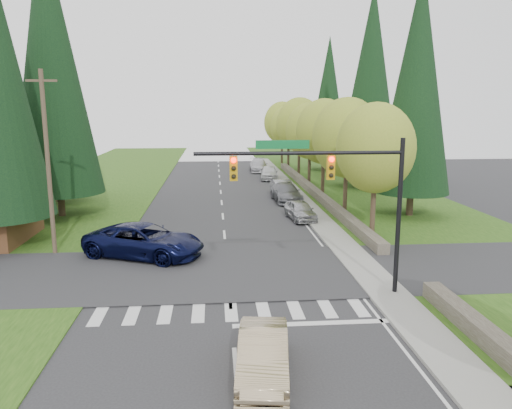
{
  "coord_description": "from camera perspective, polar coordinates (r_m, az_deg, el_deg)",
  "views": [
    {
      "loc": [
        -0.57,
        -15.58,
        8.03
      ],
      "look_at": [
        1.67,
        11.11,
        2.8
      ],
      "focal_mm": 35.0,
      "sensor_mm": 36.0,
      "label": 1
    }
  ],
  "objects": [
    {
      "name": "decid_tree_0",
      "position": [
        31.25,
        13.52,
        6.28
      ],
      "size": [
        4.8,
        4.8,
        8.37
      ],
      "color": "#38281C",
      "rests_on": "ground"
    },
    {
      "name": "decid_tree_5",
      "position": [
        65.35,
        3.76,
        8.84
      ],
      "size": [
        4.8,
        4.8,
        8.3
      ],
      "color": "#38281C",
      "rests_on": "ground"
    },
    {
      "name": "conifer_e_b",
      "position": [
        52.05,
        13.0,
        13.82
      ],
      "size": [
        6.12,
        6.12,
        19.8
      ],
      "color": "#38281C",
      "rests_on": "ground"
    },
    {
      "name": "decid_tree_3",
      "position": [
        51.57,
        6.19,
        8.36
      ],
      "size": [
        5.0,
        5.0,
        8.55
      ],
      "color": "#38281C",
      "rests_on": "ground"
    },
    {
      "name": "sidewalk_east",
      "position": [
        39.14,
        6.31,
        -0.76
      ],
      "size": [
        1.8,
        80.0,
        0.13
      ],
      "primitive_type": "cube",
      "color": "gray",
      "rests_on": "ground"
    },
    {
      "name": "curb_east",
      "position": [
        38.99,
        5.08,
        -0.78
      ],
      "size": [
        0.2,
        80.0,
        0.13
      ],
      "primitive_type": "cube",
      "color": "gray",
      "rests_on": "ground"
    },
    {
      "name": "parked_car_a",
      "position": [
        36.23,
        5.11,
        -0.67
      ],
      "size": [
        2.1,
        4.26,
        1.4
      ],
      "primitive_type": "imported",
      "rotation": [
        0.0,
        0.0,
        0.11
      ],
      "color": "#A7A7AC",
      "rests_on": "ground"
    },
    {
      "name": "parked_car_e",
      "position": [
        63.38,
        0.32,
        4.49
      ],
      "size": [
        2.25,
        5.4,
        1.56
      ],
      "primitive_type": "imported",
      "rotation": [
        0.0,
        0.0,
        -0.01
      ],
      "color": "#BCBBC1",
      "rests_on": "ground"
    },
    {
      "name": "traffic_signal",
      "position": [
        20.91,
        8.94,
        2.53
      ],
      "size": [
        8.7,
        0.37,
        6.8
      ],
      "color": "black",
      "rests_on": "ground"
    },
    {
      "name": "conifer_e_a",
      "position": [
        38.49,
        17.94,
        13.15
      ],
      "size": [
        5.44,
        5.44,
        17.8
      ],
      "color": "#38281C",
      "rests_on": "ground"
    },
    {
      "name": "conifer_w_e",
      "position": [
        45.66,
        -22.51,
        13.07
      ],
      "size": [
        5.78,
        5.78,
        18.8
      ],
      "color": "#38281C",
      "rests_on": "ground"
    },
    {
      "name": "conifer_w_c",
      "position": [
        39.42,
        -22.44,
        14.99
      ],
      "size": [
        6.46,
        6.46,
        20.8
      ],
      "color": "#38281C",
      "rests_on": "ground"
    },
    {
      "name": "decid_tree_1",
      "position": [
        37.96,
        10.37,
        7.5
      ],
      "size": [
        5.2,
        5.2,
        8.8
      ],
      "color": "#38281C",
      "rests_on": "ground"
    },
    {
      "name": "decid_tree_6",
      "position": [
        72.28,
        3.01,
        9.32
      ],
      "size": [
        5.2,
        5.2,
        8.86
      ],
      "color": "#38281C",
      "rests_on": "ground"
    },
    {
      "name": "suv_navy",
      "position": [
        27.79,
        -12.63,
        -4.08
      ],
      "size": [
        7.2,
        5.36,
        1.82
      ],
      "primitive_type": "imported",
      "rotation": [
        0.0,
        0.0,
        1.16
      ],
      "color": "black",
      "rests_on": "ground"
    },
    {
      "name": "sedan_champagne",
      "position": [
        15.71,
        0.81,
        -16.76
      ],
      "size": [
        1.95,
        4.4,
        1.4
      ],
      "primitive_type": "imported",
      "rotation": [
        0.0,
        0.0,
        -0.11
      ],
      "color": "tan",
      "rests_on": "ground"
    },
    {
      "name": "parked_car_d",
      "position": [
        56.36,
        1.53,
        3.67
      ],
      "size": [
        2.33,
        4.8,
        1.58
      ],
      "primitive_type": "imported",
      "rotation": [
        0.0,
        0.0,
        -0.1
      ],
      "color": "silver",
      "rests_on": "ground"
    },
    {
      "name": "decid_tree_4",
      "position": [
        58.46,
        4.99,
        9.08
      ],
      "size": [
        5.4,
        5.4,
        9.18
      ],
      "color": "#38281C",
      "rests_on": "ground"
    },
    {
      "name": "grass_west",
      "position": [
        38.53,
        -23.51,
        -1.87
      ],
      "size": [
        14.0,
        110.0,
        0.06
      ],
      "primitive_type": "cube",
      "color": "#244913",
      "rests_on": "ground"
    },
    {
      "name": "stone_wall_north",
      "position": [
        47.13,
        6.49,
        1.6
      ],
      "size": [
        0.7,
        40.0,
        0.7
      ],
      "primitive_type": "cube",
      "color": "#4C4438",
      "rests_on": "ground"
    },
    {
      "name": "parked_car_b",
      "position": [
        43.21,
        3.48,
        1.37
      ],
      "size": [
        2.4,
        5.46,
        1.56
      ],
      "primitive_type": "imported",
      "rotation": [
        0.0,
        0.0,
        0.04
      ],
      "color": "slate",
      "rests_on": "ground"
    },
    {
      "name": "ground",
      "position": [
        17.54,
        -2.49,
        -16.21
      ],
      "size": [
        120.0,
        120.0,
        0.0
      ],
      "primitive_type": "plane",
      "color": "#28282B",
      "rests_on": "ground"
    },
    {
      "name": "utility_pole",
      "position": [
        29.14,
        -22.69,
        4.51
      ],
      "size": [
        1.6,
        0.24,
        10.0
      ],
      "color": "#473828",
      "rests_on": "ground"
    },
    {
      "name": "grass_east",
      "position": [
        38.92,
        15.73,
        -1.23
      ],
      "size": [
        14.0,
        110.0,
        0.06
      ],
      "primitive_type": "cube",
      "color": "#244913",
      "rests_on": "ground"
    },
    {
      "name": "parked_car_c",
      "position": [
        45.6,
        3.04,
        1.83
      ],
      "size": [
        1.9,
        4.59,
        1.48
      ],
      "primitive_type": "imported",
      "rotation": [
        0.0,
        0.0,
        0.08
      ],
      "color": "#B4B4B9",
      "rests_on": "ground"
    },
    {
      "name": "decid_tree_2",
      "position": [
        44.69,
        7.78,
        8.26
      ],
      "size": [
        5.0,
        5.0,
        8.82
      ],
      "color": "#38281C",
      "rests_on": "ground"
    },
    {
      "name": "cross_street",
      "position": [
        24.92,
        -3.26,
        -7.77
      ],
      "size": [
        120.0,
        8.0,
        0.1
      ],
      "primitive_type": "cube",
      "color": "#28282B",
      "rests_on": "ground"
    },
    {
      "name": "conifer_e_c",
      "position": [
        65.24,
        8.29,
        12.05
      ],
      "size": [
        5.1,
        5.1,
        16.8
      ],
      "color": "#38281C",
      "rests_on": "ground"
    }
  ]
}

